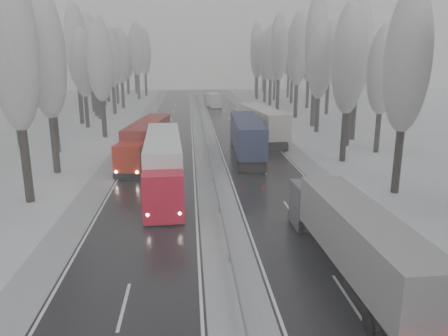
{
  "coord_description": "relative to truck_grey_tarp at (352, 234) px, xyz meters",
  "views": [
    {
      "loc": [
        -2.1,
        -18.1,
        11.19
      ],
      "look_at": [
        0.7,
        16.49,
        2.2
      ],
      "focal_mm": 35.0,
      "sensor_mm": 36.0,
      "label": 1
    }
  ],
  "objects": [
    {
      "name": "truck_grey_tarp",
      "position": [
        0.0,
        0.0,
        0.0
      ],
      "size": [
        2.82,
        15.55,
        3.97
      ],
      "rotation": [
        0.0,
        0.0,
        0.02
      ],
      "color": "#47474C",
      "rests_on": "ground"
    },
    {
      "name": "tree_26",
      "position": [
        11.5,
        59.26,
        9.79
      ],
      "size": [
        3.6,
        3.6,
        18.78
      ],
      "color": "black",
      "rests_on": "ground"
    },
    {
      "name": "tree_63",
      "position": [
        -27.92,
        45.72,
        8.58
      ],
      "size": [
        3.6,
        3.6,
        16.88
      ],
      "color": "black",
      "rests_on": "ground"
    },
    {
      "name": "shoulder_right",
      "position": [
        4.13,
        27.99,
        -2.3
      ],
      "size": [
        2.4,
        200.0,
        0.04
      ],
      "primitive_type": "cube",
      "color": "#A7AAAF",
      "rests_on": "ground"
    },
    {
      "name": "truck_red_white",
      "position": [
        -10.37,
        15.57,
        0.35
      ],
      "size": [
        3.68,
        17.95,
        4.58
      ],
      "rotation": [
        0.0,
        0.0,
        0.05
      ],
      "color": "red",
      "rests_on": "ground"
    },
    {
      "name": "tree_65",
      "position": [
        -26.12,
        54.7,
        10.23
      ],
      "size": [
        3.6,
        3.6,
        19.48
      ],
      "color": "black",
      "rests_on": "ground"
    },
    {
      "name": "tree_22",
      "position": [
        10.95,
        43.59,
        7.92
      ],
      "size": [
        3.6,
        3.6,
        15.86
      ],
      "color": "black",
      "rests_on": "ground"
    },
    {
      "name": "tree_64",
      "position": [
        -24.33,
        50.7,
        7.64
      ],
      "size": [
        3.6,
        3.6,
        15.42
      ],
      "color": "black",
      "rests_on": "ground"
    },
    {
      "name": "tree_77",
      "position": [
        -25.73,
        110.71,
        6.94
      ],
      "size": [
        3.6,
        3.6,
        14.32
      ],
      "color": "black",
      "rests_on": "ground"
    },
    {
      "name": "ground",
      "position": [
        -6.07,
        -2.01,
        -2.32
      ],
      "size": [
        260.0,
        260.0,
        0.0
      ],
      "primitive_type": "plane",
      "color": "white",
      "rests_on": "ground"
    },
    {
      "name": "median_slush",
      "position": [
        -6.07,
        27.99,
        -2.3
      ],
      "size": [
        3.0,
        200.0,
        0.04
      ],
      "primitive_type": "cube",
      "color": "#A7AAAF",
      "rests_on": "ground"
    },
    {
      "name": "box_truck_distant",
      "position": [
        -2.74,
        77.25,
        -0.77
      ],
      "size": [
        3.54,
        8.4,
        3.04
      ],
      "rotation": [
        0.0,
        0.0,
        0.13
      ],
      "color": "silver",
      "rests_on": "ground"
    },
    {
      "name": "tree_24",
      "position": [
        11.83,
        49.01,
        10.87
      ],
      "size": [
        3.6,
        3.6,
        20.49
      ],
      "color": "black",
      "rests_on": "ground"
    },
    {
      "name": "median_guardrail",
      "position": [
        -6.07,
        27.97,
        -1.72
      ],
      "size": [
        0.12,
        200.0,
        0.76
      ],
      "color": "slate",
      "rests_on": "ground"
    },
    {
      "name": "tree_35",
      "position": [
        18.88,
        98.3,
        9.45
      ],
      "size": [
        3.6,
        3.6,
        18.25
      ],
      "color": "black",
      "rests_on": "ground"
    },
    {
      "name": "tree_19",
      "position": [
        13.95,
        29.02,
        7.1
      ],
      "size": [
        3.6,
        3.6,
        14.57
      ],
      "color": "black",
      "rests_on": "ground"
    },
    {
      "name": "truck_red_red",
      "position": [
        -12.85,
        26.86,
        0.12
      ],
      "size": [
        4.74,
        16.43,
        4.18
      ],
      "rotation": [
        0.0,
        0.0,
        -0.14
      ],
      "color": "#AF1A0A",
      "rests_on": "ground"
    },
    {
      "name": "tree_73",
      "position": [
        -27.89,
        90.52,
        8.79
      ],
      "size": [
        3.6,
        3.6,
        17.22
      ],
      "color": "black",
      "rests_on": "ground"
    },
    {
      "name": "tree_28",
      "position": [
        10.27,
        69.94,
        10.32
      ],
      "size": [
        3.6,
        3.6,
        19.62
      ],
      "color": "black",
      "rests_on": "ground"
    },
    {
      "name": "truck_blue_box",
      "position": [
        -1.86,
        27.64,
        0.3
      ],
      "size": [
        3.47,
        17.57,
        4.48
      ],
      "rotation": [
        0.0,
        0.0,
        -0.04
      ],
      "color": "#1D1E4A",
      "rests_on": "ground"
    },
    {
      "name": "tree_38",
      "position": [
        12.66,
        114.71,
        9.27
      ],
      "size": [
        3.6,
        3.6,
        17.97
      ],
      "color": "black",
      "rests_on": "ground"
    },
    {
      "name": "tree_34",
      "position": [
        9.66,
        94.3,
        9.05
      ],
      "size": [
        3.6,
        3.6,
        17.63
      ],
      "color": "black",
      "rests_on": "ground"
    },
    {
      "name": "tree_72",
      "position": [
        -25.0,
        86.52,
        7.44
      ],
      "size": [
        3.6,
        3.6,
        15.11
      ],
      "color": "black",
      "rests_on": "ground"
    },
    {
      "name": "tree_33",
      "position": [
        13.7,
        91.2,
        6.94
      ],
      "size": [
        3.6,
        3.6,
        14.33
      ],
      "color": "black",
      "rests_on": "ground"
    },
    {
      "name": "tree_79",
      "position": [
        -26.4,
        117.3,
        8.69
      ],
      "size": [
        3.6,
        3.6,
        17.07
      ],
      "color": "black",
      "rests_on": "ground"
    },
    {
      "name": "tree_69",
      "position": [
        -27.49,
        71.1,
        10.14
      ],
      "size": [
        3.6,
        3.6,
        19.35
      ],
      "color": "black",
      "rests_on": "ground"
    },
    {
      "name": "tree_67",
      "position": [
        -25.61,
        64.34,
        8.71
      ],
      "size": [
        3.6,
        3.6,
        17.09
      ],
      "color": "black",
      "rests_on": "ground"
    },
    {
      "name": "tree_68",
      "position": [
        -22.65,
        67.1,
        8.43
      ],
      "size": [
        3.6,
        3.6,
        16.65
      ],
      "color": "black",
      "rests_on": "ground"
    },
    {
      "name": "tree_37",
      "position": [
        17.95,
        108.15,
        8.25
      ],
      "size": [
        3.6,
        3.6,
        16.37
      ],
      "color": "black",
      "rests_on": "ground"
    },
    {
      "name": "tree_75",
      "position": [
        -30.27,
        101.32,
        9.67
      ],
      "size": [
        3.6,
        3.6,
        18.6
      ],
      "color": "black",
      "rests_on": "ground"
    },
    {
      "name": "tree_62",
      "position": [
        -20.01,
        41.72,
        8.04
      ],
      "size": [
        3.6,
        3.6,
        16.04
      ],
      "color": "black",
      "rests_on": "ground"
    },
    {
      "name": "tree_32",
      "position": [
        10.56,
        87.2,
        8.86
      ],
      "size": [
        3.6,
        3.6,
        17.33
      ],
      "color": "black",
      "rests_on": "ground"
    },
    {
      "name": "tree_71",
      "position": [
        -27.16,
        81.18,
        10.31
      ],
      "size": [
        3.6,
        3.6,
        19.61
      ],
      "color": "black",
      "rests_on": "ground"
    },
    {
      "name": "tree_27",
      "position": [
        18.65,
        63.26,
        9.04
      ],
      "size": [
        3.6,
        3.6,
        17.62
      ],
      "color": "black",
      "rests_on": "ground"
    },
    {
      "name": "tree_58",
      "position": [
        -21.19,
        22.55,
        8.79
      ],
      "size": [
        3.6,
        3.6,
        17.21
      ],
      "color": "black",
      "rests_on": "ground"
    },
    {
      "name": "shoulder_left",
      "position": [
        -16.27,
        27.99,
        -2.3
      ],
      "size": [
        2.4,
        200.0,
        0.04
      ],
      "primitive_type": "cube",
      "color": "#A7AAAF",
      "rests_on": "ground"
    },
    {
      "name": "truck_cream_box",
      "position": [
        1.14,
        37.13,
        0.34
      ],
      "size": [
        5.2,
        17.92,
        4.56
      ],
      "rotation": [
        0.0,
        0.0,
        0.14
      ],
      "color": "#ADAA99",
      "rests_on": "ground"
    },
    {
      "name": "tree_76",
      "position": [
        -20.12,
        106.71,
        9.63
      ],
      "size": [
        3.6,
        3.6,
        18.55
      ],
      "color": "black",
      "rests_on": "ground"
    },
    {
      "name": "tree_74",
      "position": [
        -21.14,
        97.32,
        10.36
      ],
      "size": [
        3.6,
        3.6,
        19.68
      ],
      "color": "black",
      "rests_on": "ground"
    },
    {
      "name": "tree_39",
      "position": [
        15.48,
        118.71,
        8.13
      ],
      "size": [
        3.6,
        3.6,
        16.19
      ],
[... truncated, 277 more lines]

